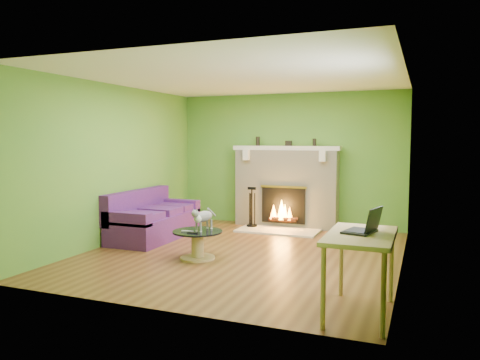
{
  "coord_description": "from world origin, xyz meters",
  "views": [
    {
      "loc": [
        2.51,
        -6.43,
        1.71
      ],
      "look_at": [
        -0.21,
        0.4,
        1.07
      ],
      "focal_mm": 35.0,
      "sensor_mm": 36.0,
      "label": 1
    }
  ],
  "objects_px": {
    "sofa": "(152,220)",
    "coffee_table": "(198,243)",
    "desk": "(361,244)",
    "cat": "(204,219)"
  },
  "relations": [
    {
      "from": "sofa",
      "to": "coffee_table",
      "type": "distance_m",
      "value": 1.69
    },
    {
      "from": "sofa",
      "to": "desk",
      "type": "height_order",
      "value": "sofa"
    },
    {
      "from": "sofa",
      "to": "desk",
      "type": "bearing_deg",
      "value": -31.25
    },
    {
      "from": "sofa",
      "to": "desk",
      "type": "distance_m",
      "value": 4.47
    },
    {
      "from": "sofa",
      "to": "desk",
      "type": "relative_size",
      "value": 1.7
    },
    {
      "from": "coffee_table",
      "to": "desk",
      "type": "xyz_separation_m",
      "value": [
        2.44,
        -1.33,
        0.47
      ]
    },
    {
      "from": "coffee_table",
      "to": "cat",
      "type": "relative_size",
      "value": 1.32
    },
    {
      "from": "coffee_table",
      "to": "desk",
      "type": "relative_size",
      "value": 0.66
    },
    {
      "from": "desk",
      "to": "cat",
      "type": "xyz_separation_m",
      "value": [
        -2.36,
        1.38,
        -0.13
      ]
    },
    {
      "from": "desk",
      "to": "coffee_table",
      "type": "bearing_deg",
      "value": 151.39
    }
  ]
}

